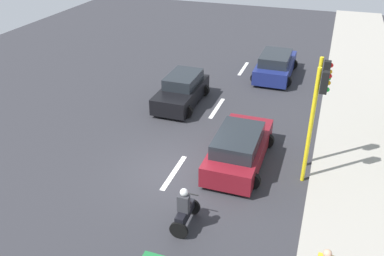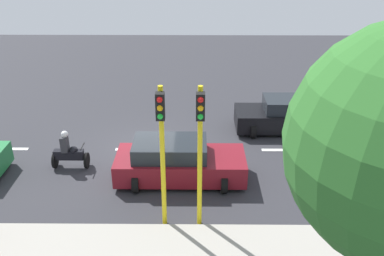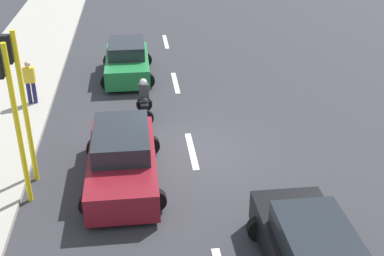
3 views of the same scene
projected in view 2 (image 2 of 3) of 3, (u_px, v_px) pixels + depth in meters
The scene contains 8 objects.
ground_plane at pixel (145, 151), 17.53m from camera, with size 40.00×60.00×0.10m, color #2D2D33.
lane_stripe_mid at pixel (145, 149), 17.51m from camera, with size 0.20×2.40×0.01m, color white.
lane_stripe_south at pixel (291, 150), 17.46m from camera, with size 0.20×2.40×0.01m, color white.
car_maroon at pixel (178, 162), 15.21m from camera, with size 2.32×4.59×1.52m.
car_black at pixel (284, 116), 18.87m from camera, with size 2.18×4.09×1.52m.
motorcycle at pixel (69, 152), 15.97m from camera, with size 0.60×1.30×1.53m.
traffic_light_corner at pixel (200, 140), 11.86m from camera, with size 0.49×0.24×4.50m.
traffic_light_midblock at pixel (162, 140), 11.87m from camera, with size 0.49×0.24×4.50m.
Camera 2 is at (15.40, 2.08, 8.36)m, focal length 39.98 mm.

